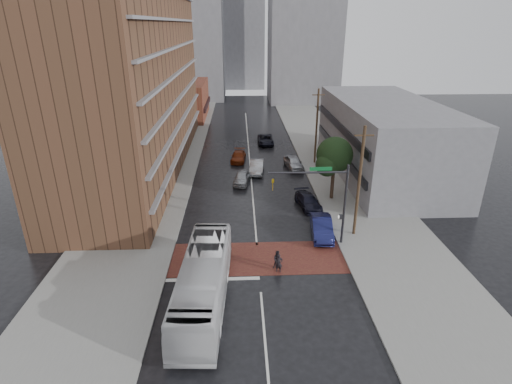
{
  "coord_description": "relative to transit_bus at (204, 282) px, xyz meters",
  "views": [
    {
      "loc": [
        -1.31,
        -27.23,
        17.56
      ],
      "look_at": [
        0.07,
        6.01,
        3.5
      ],
      "focal_mm": 28.0,
      "sensor_mm": 36.0,
      "label": 1
    }
  ],
  "objects": [
    {
      "name": "car_parked_near",
      "position": [
        9.75,
        8.95,
        -0.87
      ],
      "size": [
        2.16,
        5.1,
        1.64
      ],
      "primitive_type": "imported",
      "rotation": [
        0.0,
        0.0,
        -0.09
      ],
      "color": "#131543",
      "rests_on": "ground"
    },
    {
      "name": "storefront_west",
      "position": [
        -8.11,
        58.95,
        1.81
      ],
      "size": [
        8.0,
        16.0,
        7.0
      ],
      "primitive_type": "cube",
      "color": "brown",
      "rests_on": "ground"
    },
    {
      "name": "distant_tower_center",
      "position": [
        3.89,
        99.95,
        10.31
      ],
      "size": [
        12.0,
        10.0,
        24.0
      ],
      "primitive_type": "cube",
      "color": "gray",
      "rests_on": "ground"
    },
    {
      "name": "car_travel_a",
      "position": [
        2.71,
        21.91,
        -0.98
      ],
      "size": [
        2.32,
        4.41,
        1.43
      ],
      "primitive_type": "imported",
      "rotation": [
        0.0,
        0.0,
        -0.16
      ],
      "color": "#A0A3A7",
      "rests_on": "ground"
    },
    {
      "name": "crosswalk",
      "position": [
        3.89,
        5.45,
        -1.68
      ],
      "size": [
        14.0,
        5.0,
        0.02
      ],
      "primitive_type": "cube",
      "color": "brown",
      "rests_on": "ground"
    },
    {
      "name": "suv_travel",
      "position": [
        6.64,
        38.68,
        -0.97
      ],
      "size": [
        2.4,
        5.17,
        1.44
      ],
      "primitive_type": "imported",
      "rotation": [
        0.0,
        0.0,
        0.0
      ],
      "color": "black",
      "rests_on": "ground"
    },
    {
      "name": "distant_tower_east",
      "position": [
        17.89,
        76.95,
        16.31
      ],
      "size": [
        16.0,
        14.0,
        36.0
      ],
      "primitive_type": "cube",
      "color": "gray",
      "rests_on": "ground"
    },
    {
      "name": "utility_pole_far",
      "position": [
        12.69,
        28.95,
        3.45
      ],
      "size": [
        1.6,
        0.26,
        10.0
      ],
      "color": "#473321",
      "rests_on": "ground"
    },
    {
      "name": "building_east",
      "position": [
        20.39,
        24.95,
        2.81
      ],
      "size": [
        11.0,
        26.0,
        9.0
      ],
      "primitive_type": "cube",
      "color": "gray",
      "rests_on": "ground"
    },
    {
      "name": "pedestrian_a",
      "position": [
        5.39,
        3.45,
        -0.95
      ],
      "size": [
        0.57,
        0.4,
        1.49
      ],
      "primitive_type": "imported",
      "rotation": [
        0.0,
        0.0,
        -0.08
      ],
      "color": "black",
      "rests_on": "ground"
    },
    {
      "name": "distant_tower_west",
      "position": [
        -10.11,
        82.95,
        14.31
      ],
      "size": [
        18.0,
        16.0,
        32.0
      ],
      "primitive_type": "cube",
      "color": "gray",
      "rests_on": "ground"
    },
    {
      "name": "sidewalk_west",
      "position": [
        -7.61,
        29.95,
        -1.62
      ],
      "size": [
        9.0,
        90.0,
        0.15
      ],
      "primitive_type": "cube",
      "color": "gray",
      "rests_on": "ground"
    },
    {
      "name": "utility_pole_near",
      "position": [
        12.69,
        8.95,
        3.45
      ],
      "size": [
        1.6,
        0.26,
        10.0
      ],
      "color": "#473321",
      "rests_on": "ground"
    },
    {
      "name": "car_parked_mid",
      "position": [
        9.51,
        14.95,
        -1.02
      ],
      "size": [
        2.68,
        4.91,
        1.35
      ],
      "primitive_type": "imported",
      "rotation": [
        0.0,
        0.0,
        0.18
      ],
      "color": "black",
      "rests_on": "ground"
    },
    {
      "name": "car_travel_b",
      "position": [
        4.68,
        25.65,
        -0.9
      ],
      "size": [
        2.17,
        4.96,
        1.59
      ],
      "primitive_type": "imported",
      "rotation": [
        0.0,
        0.0,
        -0.1
      ],
      "color": "#A2A6AA",
      "rests_on": "ground"
    },
    {
      "name": "car_travel_c",
      "position": [
        2.33,
        30.39,
        -1.03
      ],
      "size": [
        2.3,
        4.7,
        1.32
      ],
      "primitive_type": "imported",
      "rotation": [
        0.0,
        0.0,
        -0.1
      ],
      "color": "maroon",
      "rests_on": "ground"
    },
    {
      "name": "sidewalk_east",
      "position": [
        15.39,
        29.95,
        -1.62
      ],
      "size": [
        9.0,
        90.0,
        0.15
      ],
      "primitive_type": "cube",
      "color": "gray",
      "rests_on": "ground"
    },
    {
      "name": "transit_bus",
      "position": [
        0.0,
        0.0,
        0.0
      ],
      "size": [
        3.48,
        12.29,
        3.39
      ],
      "primitive_type": "imported",
      "rotation": [
        0.0,
        0.0,
        -0.05
      ],
      "color": "silver",
      "rests_on": "ground"
    },
    {
      "name": "signal_mast",
      "position": [
        9.74,
        7.45,
        3.04
      ],
      "size": [
        6.5,
        0.3,
        7.2
      ],
      "color": "#2D2D33",
      "rests_on": "ground"
    },
    {
      "name": "street_tree",
      "position": [
        12.41,
        16.98,
        3.04
      ],
      "size": [
        4.2,
        4.1,
        6.9
      ],
      "color": "#332319",
      "rests_on": "ground"
    },
    {
      "name": "car_parked_far",
      "position": [
        9.57,
        27.08,
        -0.89
      ],
      "size": [
        2.55,
        4.92,
        1.6
      ],
      "primitive_type": "imported",
      "rotation": [
        0.0,
        0.0,
        0.15
      ],
      "color": "#9D9FA4",
      "rests_on": "ground"
    },
    {
      "name": "pedestrian_b",
      "position": [
        5.35,
        3.9,
        -0.93
      ],
      "size": [
        0.78,
        0.62,
        1.53
      ],
      "primitive_type": "imported",
      "rotation": [
        0.0,
        0.0,
        -0.05
      ],
      "color": "black",
      "rests_on": "ground"
    },
    {
      "name": "ground",
      "position": [
        3.89,
        4.95,
        -1.69
      ],
      "size": [
        160.0,
        160.0,
        0.0
      ],
      "primitive_type": "plane",
      "color": "black",
      "rests_on": "ground"
    },
    {
      "name": "apartment_block",
      "position": [
        -10.11,
        28.95,
        12.31
      ],
      "size": [
        10.0,
        44.0,
        28.0
      ],
      "primitive_type": "cube",
      "color": "brown",
      "rests_on": "ground"
    }
  ]
}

